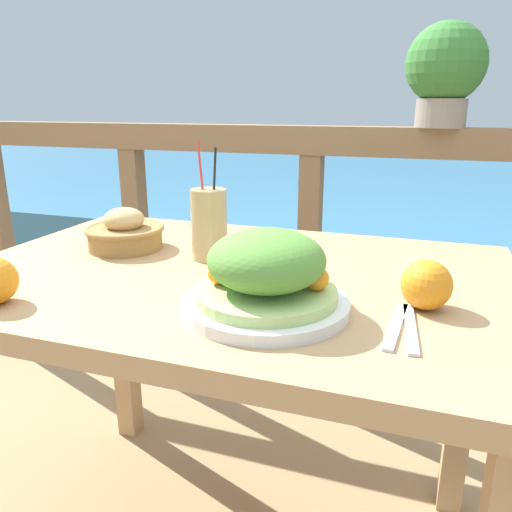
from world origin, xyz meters
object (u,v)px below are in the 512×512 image
(bread_basket, at_px, (125,233))
(drink_glass, at_px, (209,224))
(potted_plant, at_px, (445,70))
(salad_plate, at_px, (266,276))

(bread_basket, bearing_deg, drink_glass, -2.01)
(potted_plant, bearing_deg, bread_basket, -136.31)
(drink_glass, xyz_separation_m, potted_plant, (0.46, 0.66, 0.34))
(drink_glass, bearing_deg, potted_plant, 55.07)
(salad_plate, relative_size, bread_basket, 1.51)
(drink_glass, distance_m, bread_basket, 0.22)
(potted_plant, bearing_deg, drink_glass, -124.93)
(salad_plate, bearing_deg, potted_plant, 74.25)
(drink_glass, xyz_separation_m, bread_basket, (-0.22, 0.01, -0.04))
(drink_glass, relative_size, bread_basket, 1.39)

